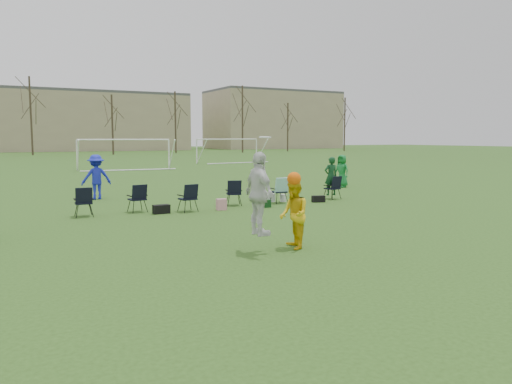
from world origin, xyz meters
TOP-DOWN VIEW (x-y plane):
  - ground at (0.00, 0.00)m, footprint 260.00×260.00m
  - fielder_blue at (-1.81, 12.72)m, footprint 1.21×0.71m
  - fielder_green_far at (10.36, 11.92)m, footprint 0.76×0.95m
  - center_contest at (-0.08, 0.91)m, footprint 1.55×1.09m
  - sideline_setup at (2.42, 8.08)m, footprint 10.65×1.74m
  - goal_mid at (4.00, 32.00)m, footprint 7.40×0.63m
  - goal_right at (16.00, 38.00)m, footprint 7.35×1.14m
  - tree_line at (0.24, 69.85)m, footprint 110.28×3.28m
  - building_row at (6.73, 96.00)m, footprint 126.00×16.00m

SIDE VIEW (x-z plane):
  - ground at x=0.00m, z-range 0.00..0.00m
  - sideline_setup at x=2.42m, z-range -0.36..1.40m
  - fielder_green_far at x=10.36m, z-range 0.00..1.69m
  - fielder_blue at x=-1.81m, z-range 0.00..1.86m
  - center_contest at x=-0.08m, z-range -0.19..2.40m
  - goal_mid at x=4.00m, z-range 0.69..3.15m
  - goal_right at x=16.00m, z-range 0.69..3.15m
  - tree_line at x=0.24m, z-range -0.61..10.79m
  - building_row at x=6.73m, z-range -0.51..12.49m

